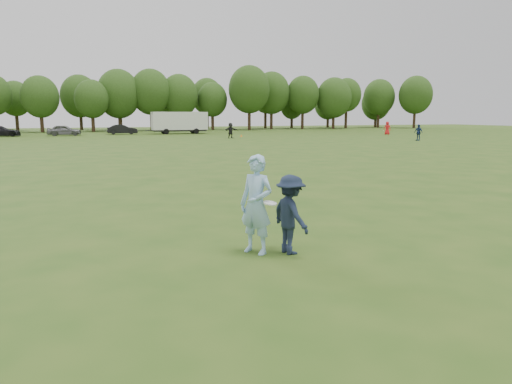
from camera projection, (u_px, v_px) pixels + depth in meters
ground at (257, 260)px, 8.81m from camera, size 200.00×200.00×0.00m
thrower at (256, 205)px, 9.13m from camera, size 0.81×0.87×2.00m
defender at (291, 214)px, 9.14m from camera, size 0.76×1.12×1.61m
player_far_b at (418, 132)px, 49.58m from camera, size 0.65×1.10×1.76m
player_far_c at (387, 128)px, 63.78m from camera, size 1.09×1.00×1.86m
player_far_d at (231, 130)px, 54.51m from camera, size 1.80×0.94×1.85m
car_e at (64, 130)px, 60.86m from camera, size 4.35×1.92×1.46m
car_f at (122, 129)px, 65.31m from camera, size 4.25×1.56×1.39m
field_cone at (241, 136)px, 58.46m from camera, size 0.28×0.28×0.30m
disc_in_play at (270, 203)px, 8.91m from camera, size 0.30×0.30×0.08m
cargo_trailer at (179, 122)px, 67.16m from camera, size 9.00×2.75×3.20m
treeline at (118, 95)px, 79.76m from camera, size 130.35×18.39×11.74m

